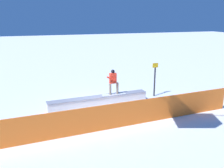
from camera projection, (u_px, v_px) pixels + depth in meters
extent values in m
plane|color=white|center=(99.00, 107.00, 15.13)|extent=(120.00, 120.00, 0.00)
cube|color=white|center=(99.00, 102.00, 15.05)|extent=(6.15, 0.88, 0.61)
cube|color=white|center=(99.00, 104.00, 15.09)|extent=(6.16, 0.89, 0.15)
cube|color=#9294A3|center=(99.00, 97.00, 14.97)|extent=(6.15, 0.94, 0.04)
cube|color=silver|center=(114.00, 94.00, 15.32)|extent=(1.48, 0.31, 0.01)
cylinder|color=gray|center=(110.00, 89.00, 15.15)|extent=(0.14, 0.14, 0.70)
cylinder|color=gray|center=(117.00, 88.00, 15.31)|extent=(0.14, 0.14, 0.70)
cube|color=red|center=(113.00, 78.00, 15.04)|extent=(0.40, 0.25, 0.61)
sphere|color=black|center=(113.00, 71.00, 14.93)|extent=(0.22, 0.22, 0.22)
cylinder|color=red|center=(111.00, 79.00, 14.82)|extent=(0.54, 0.10, 0.32)
cylinder|color=red|center=(113.00, 77.00, 15.22)|extent=(0.24, 0.09, 0.55)
cube|color=orange|center=(118.00, 116.00, 12.13)|extent=(13.49, 0.85, 1.25)
cylinder|color=#262628|center=(155.00, 82.00, 16.90)|extent=(0.10, 0.10, 1.96)
cube|color=yellow|center=(155.00, 65.00, 16.60)|extent=(0.40, 0.04, 0.30)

